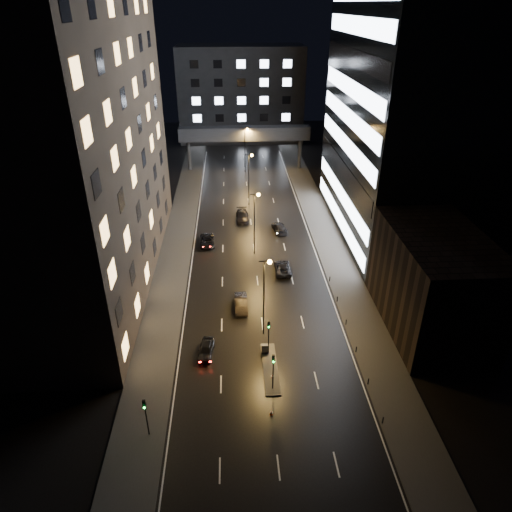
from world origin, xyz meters
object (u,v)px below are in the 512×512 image
object	(u,v)px
car_toward_b	(279,228)
utility_cabinet	(265,349)
car_away_c	(207,241)
car_toward_a	(283,268)
car_away_a	(206,349)
car_away_b	(241,303)
car_away_d	(242,216)

from	to	relation	value
car_toward_b	utility_cabinet	distance (m)	31.61
utility_cabinet	car_toward_b	bearing A→B (deg)	84.11
car_away_c	utility_cabinet	world-z (taller)	car_away_c
car_away_c	utility_cabinet	bearing A→B (deg)	-77.28
car_toward_a	utility_cabinet	bearing A→B (deg)	77.91
car_away_a	utility_cabinet	distance (m)	6.61
car_away_c	car_away_b	bearing A→B (deg)	-77.26
car_away_a	car_away_d	world-z (taller)	car_away_d
car_away_d	car_toward_a	xyz separation A→B (m)	(5.32, -18.63, -0.10)
car_toward_a	car_toward_b	distance (m)	13.57
car_away_a	car_toward_b	size ratio (longest dim) A/B	0.80
car_away_d	utility_cabinet	xyz separation A→B (m)	(1.40, -36.34, -0.08)
car_away_a	car_toward_b	world-z (taller)	car_toward_b
car_toward_a	utility_cabinet	world-z (taller)	car_toward_a
car_away_a	car_away_c	size ratio (longest dim) A/B	0.79
car_away_a	car_toward_b	bearing A→B (deg)	76.25
car_toward_a	car_toward_b	world-z (taller)	car_toward_b
utility_cabinet	car_away_b	bearing A→B (deg)	108.30
car_away_c	utility_cabinet	xyz separation A→B (m)	(7.44, -26.99, 0.01)
car_toward_a	utility_cabinet	distance (m)	18.14
car_away_b	car_toward_a	world-z (taller)	car_away_b
car_away_d	car_toward_b	distance (m)	8.06
car_toward_a	car_toward_b	xyz separation A→B (m)	(0.92, 13.53, 0.03)
car_away_d	car_away_b	bearing A→B (deg)	-93.26
car_away_c	car_away_d	bearing A→B (deg)	54.42
car_away_c	car_away_d	size ratio (longest dim) A/B	0.92
car_away_c	car_away_a	bearing A→B (deg)	-90.90
car_away_a	car_away_d	bearing A→B (deg)	88.33
car_away_c	car_toward_b	bearing A→B (deg)	16.38
car_away_a	utility_cabinet	xyz separation A→B (m)	(6.60, -0.28, 0.03)
car_away_d	utility_cabinet	distance (m)	36.36
car_away_d	car_toward_b	world-z (taller)	car_away_d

